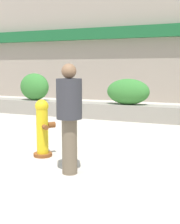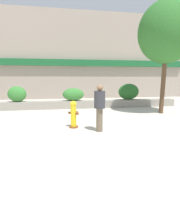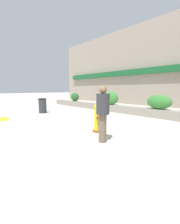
{
  "view_description": "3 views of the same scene",
  "coord_description": "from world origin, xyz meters",
  "px_view_note": "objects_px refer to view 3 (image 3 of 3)",
  "views": [
    {
      "loc": [
        4.63,
        -3.59,
        1.66
      ],
      "look_at": [
        2.04,
        2.58,
        0.71
      ],
      "focal_mm": 50.0,
      "sensor_mm": 36.0,
      "label": 1
    },
    {
      "loc": [
        1.11,
        -5.43,
        1.95
      ],
      "look_at": [
        2.36,
        2.03,
        0.48
      ],
      "focal_mm": 28.0,
      "sensor_mm": 36.0,
      "label": 2
    },
    {
      "loc": [
        5.54,
        -2.62,
        1.63
      ],
      "look_at": [
        0.95,
        1.56,
        0.68
      ],
      "focal_mm": 24.0,
      "sensor_mm": 36.0,
      "label": 3
    }
  ],
  "objects_px": {
    "hedge_bush_2": "(159,102)",
    "pedestrian": "(103,111)",
    "hedge_bush_1": "(112,98)",
    "fire_hydrant": "(97,118)",
    "trash_bin": "(43,106)",
    "hedge_bush_0": "(75,97)"
  },
  "relations": [
    {
      "from": "hedge_bush_2",
      "to": "pedestrian",
      "type": "distance_m",
      "value": 5.34
    },
    {
      "from": "hedge_bush_1",
      "to": "fire_hydrant",
      "type": "distance_m",
      "value": 5.62
    },
    {
      "from": "hedge_bush_1",
      "to": "trash_bin",
      "type": "bearing_deg",
      "value": -122.62
    },
    {
      "from": "hedge_bush_2",
      "to": "trash_bin",
      "type": "xyz_separation_m",
      "value": [
        -6.14,
        -4.15,
        -0.4
      ]
    },
    {
      "from": "hedge_bush_2",
      "to": "hedge_bush_1",
      "type": "bearing_deg",
      "value": 180.0
    },
    {
      "from": "fire_hydrant",
      "to": "trash_bin",
      "type": "distance_m",
      "value": 5.83
    },
    {
      "from": "hedge_bush_0",
      "to": "pedestrian",
      "type": "relative_size",
      "value": 0.57
    },
    {
      "from": "hedge_bush_2",
      "to": "fire_hydrant",
      "type": "distance_m",
      "value": 4.66
    },
    {
      "from": "fire_hydrant",
      "to": "pedestrian",
      "type": "xyz_separation_m",
      "value": [
        0.9,
        -0.68,
        0.44
      ]
    },
    {
      "from": "hedge_bush_1",
      "to": "pedestrian",
      "type": "bearing_deg",
      "value": -52.62
    },
    {
      "from": "hedge_bush_1",
      "to": "trash_bin",
      "type": "distance_m",
      "value": 4.95
    },
    {
      "from": "pedestrian",
      "to": "fire_hydrant",
      "type": "bearing_deg",
      "value": 143.21
    },
    {
      "from": "hedge_bush_1",
      "to": "hedge_bush_2",
      "type": "height_order",
      "value": "hedge_bush_1"
    },
    {
      "from": "hedge_bush_0",
      "to": "trash_bin",
      "type": "bearing_deg",
      "value": -65.93
    },
    {
      "from": "hedge_bush_0",
      "to": "pedestrian",
      "type": "bearing_deg",
      "value": -31.8
    },
    {
      "from": "hedge_bush_0",
      "to": "hedge_bush_2",
      "type": "height_order",
      "value": "hedge_bush_2"
    },
    {
      "from": "pedestrian",
      "to": "hedge_bush_2",
      "type": "bearing_deg",
      "value": 96.15
    },
    {
      "from": "trash_bin",
      "to": "hedge_bush_0",
      "type": "bearing_deg",
      "value": 114.07
    },
    {
      "from": "hedge_bush_1",
      "to": "hedge_bush_2",
      "type": "xyz_separation_m",
      "value": [
        3.49,
        0.0,
        -0.07
      ]
    },
    {
      "from": "hedge_bush_0",
      "to": "hedge_bush_1",
      "type": "bearing_deg",
      "value": 0.0
    },
    {
      "from": "hedge_bush_1",
      "to": "hedge_bush_2",
      "type": "distance_m",
      "value": 3.49
    },
    {
      "from": "pedestrian",
      "to": "trash_bin",
      "type": "bearing_deg",
      "value": 170.17
    }
  ]
}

